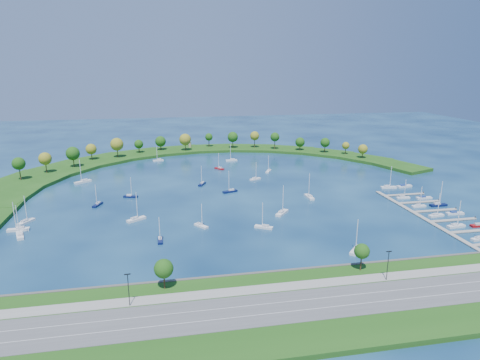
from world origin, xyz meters
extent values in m
plane|color=#071E40|center=(0.00, 0.00, 0.00)|extent=(700.00, 700.00, 0.00)
cube|color=#1E4A13|center=(0.00, -124.00, 0.80)|extent=(420.00, 42.00, 1.60)
cube|color=#474442|center=(0.00, -102.50, 0.90)|extent=(420.00, 1.20, 1.80)
cube|color=#515154|center=(0.00, -124.00, 1.66)|extent=(420.00, 16.00, 0.12)
cube|color=gray|center=(0.00, -113.00, 1.66)|extent=(420.00, 5.00, 0.12)
cube|color=silver|center=(0.00, -126.50, 1.73)|extent=(420.00, 0.15, 0.02)
cube|color=silver|center=(0.00, -121.50, 1.73)|extent=(420.00, 0.15, 0.02)
cylinder|color=#382314|center=(-40.00, -107.00, 4.22)|extent=(0.56, 0.56, 5.25)
sphere|color=#1B4D13|center=(-40.00, -107.00, 8.05)|extent=(6.00, 6.00, 6.00)
cylinder|color=#382314|center=(25.00, -107.00, 4.40)|extent=(0.56, 0.56, 5.60)
sphere|color=#1B4D13|center=(25.00, -107.00, 8.24)|extent=(5.20, 5.20, 5.20)
cylinder|color=black|center=(-50.00, -115.00, 6.60)|extent=(0.24, 0.24, 10.00)
cylinder|color=black|center=(30.00, -115.00, 6.60)|extent=(0.24, 0.24, 10.00)
cube|color=#1E4A13|center=(-118.83, 37.57, 1.00)|extent=(50.23, 54.30, 2.00)
cube|color=#1E4A13|center=(-104.03, 64.58, 1.00)|extent=(54.07, 56.09, 2.00)
cube|color=#1E4A13|center=(-83.21, 87.27, 1.00)|extent=(55.20, 54.07, 2.00)
cube|color=#1E4A13|center=(-57.57, 104.32, 1.00)|extent=(53.65, 48.47, 2.00)
cube|color=#1E4A13|center=(-28.60, 114.76, 1.00)|extent=(49.62, 39.75, 2.00)
cube|color=#1E4A13|center=(2.03, 117.98, 1.00)|extent=(44.32, 29.96, 2.00)
cube|color=#1E4A13|center=(32.54, 113.79, 1.00)|extent=(49.49, 38.05, 2.00)
cube|color=#1E4A13|center=(61.17, 102.44, 1.00)|extent=(51.13, 44.12, 2.00)
cube|color=#1E4A13|center=(86.25, 84.58, 1.00)|extent=(49.19, 47.96, 2.00)
cube|color=#1E4A13|center=(106.34, 61.24, 1.00)|extent=(43.90, 49.49, 2.00)
cube|color=#1E4A13|center=(120.28, 33.78, 1.00)|extent=(35.67, 48.74, 2.00)
cylinder|color=#382314|center=(-122.15, 36.85, 6.25)|extent=(0.56, 0.56, 8.50)
sphere|color=#1B4D13|center=(-122.15, 36.85, 12.01)|extent=(7.56, 7.56, 7.56)
cylinder|color=#382314|center=(-111.26, 52.40, 5.79)|extent=(0.56, 0.56, 7.59)
sphere|color=olive|center=(-111.26, 52.40, 11.18)|extent=(7.99, 7.99, 7.99)
cylinder|color=#382314|center=(-97.01, 65.64, 5.75)|extent=(0.56, 0.56, 7.50)
sphere|color=#1B4D13|center=(-97.01, 65.64, 11.31)|extent=(9.04, 9.04, 9.04)
cylinder|color=#382314|center=(-88.57, 87.48, 5.08)|extent=(0.56, 0.56, 6.16)
sphere|color=olive|center=(-88.57, 87.48, 9.70)|extent=(7.73, 7.73, 7.73)
cylinder|color=#382314|center=(-70.86, 91.92, 5.95)|extent=(0.56, 0.56, 7.90)
sphere|color=olive|center=(-70.86, 91.92, 11.80)|extent=(9.49, 9.49, 9.49)
cylinder|color=#382314|center=(-55.91, 106.66, 4.68)|extent=(0.56, 0.56, 5.36)
sphere|color=#1B4D13|center=(-55.91, 106.66, 8.75)|extent=(6.91, 6.91, 6.91)
cylinder|color=#382314|center=(-39.19, 114.95, 4.60)|extent=(0.56, 0.56, 5.20)
sphere|color=#1B4D13|center=(-39.19, 114.95, 8.91)|extent=(8.54, 8.54, 8.54)
cylinder|color=#382314|center=(-19.78, 109.18, 5.47)|extent=(0.56, 0.56, 6.94)
sphere|color=olive|center=(-19.78, 109.18, 10.80)|extent=(9.31, 9.31, 9.31)
cylinder|color=#382314|center=(0.64, 121.37, 5.48)|extent=(0.56, 0.56, 6.95)
sphere|color=#1B4D13|center=(0.64, 121.37, 10.22)|extent=(6.31, 6.31, 6.31)
cylinder|color=#382314|center=(19.32, 112.08, 5.72)|extent=(0.56, 0.56, 7.45)
sphere|color=#1B4D13|center=(19.32, 112.08, 11.16)|extent=(8.55, 8.55, 8.55)
cylinder|color=#382314|center=(37.35, 110.47, 6.14)|extent=(0.56, 0.56, 8.28)
sphere|color=olive|center=(37.35, 110.47, 11.78)|extent=(7.53, 7.53, 7.53)
cylinder|color=#382314|center=(51.91, 100.58, 6.29)|extent=(0.56, 0.56, 8.57)
sphere|color=#1B4D13|center=(51.91, 100.58, 12.04)|extent=(7.35, 7.35, 7.35)
cylinder|color=#382314|center=(70.78, 93.12, 4.49)|extent=(0.56, 0.56, 4.97)
sphere|color=#1B4D13|center=(70.78, 93.12, 8.49)|extent=(7.59, 7.59, 7.59)
cylinder|color=#382314|center=(86.70, 80.03, 5.24)|extent=(0.56, 0.56, 6.48)
sphere|color=#1B4D13|center=(86.70, 80.03, 9.94)|extent=(7.31, 7.31, 7.31)
cylinder|color=#382314|center=(99.90, 71.04, 4.79)|extent=(0.56, 0.56, 5.58)
sphere|color=olive|center=(99.90, 71.04, 8.71)|extent=(5.64, 5.64, 5.64)
cylinder|color=#382314|center=(106.38, 55.77, 4.66)|extent=(0.56, 0.56, 5.33)
sphere|color=olive|center=(106.38, 55.77, 8.72)|extent=(6.98, 6.98, 6.98)
cylinder|color=gray|center=(-15.25, 121.38, 4.15)|extent=(2.20, 2.20, 4.30)
cylinder|color=gray|center=(-15.25, 121.38, 6.45)|extent=(2.60, 2.60, 0.30)
cube|color=gray|center=(78.00, -61.00, 0.35)|extent=(2.20, 82.00, 0.40)
cube|color=gray|center=(90.10, -80.80, 0.35)|extent=(22.00, 2.00, 0.40)
cube|color=gray|center=(90.10, -67.60, 0.35)|extent=(22.00, 2.00, 0.40)
cylinder|color=#382314|center=(101.00, -67.60, 0.60)|extent=(0.36, 0.36, 1.60)
cube|color=gray|center=(90.10, -54.40, 0.35)|extent=(22.00, 2.00, 0.40)
cylinder|color=#382314|center=(101.00, -54.40, 0.60)|extent=(0.36, 0.36, 1.60)
cube|color=gray|center=(90.10, -41.20, 0.35)|extent=(22.00, 2.00, 0.40)
cylinder|color=#382314|center=(101.00, -41.20, 0.60)|extent=(0.36, 0.36, 1.60)
cube|color=gray|center=(90.10, -28.00, 0.35)|extent=(22.00, 2.00, 0.40)
cylinder|color=#382314|center=(101.00, -28.00, 0.60)|extent=(0.36, 0.36, 1.60)
cube|color=silver|center=(-23.44, -53.84, 0.44)|extent=(5.97, 7.07, 0.87)
cube|color=silver|center=(-23.87, -53.25, 1.18)|extent=(2.66, 2.90, 0.61)
cylinder|color=silver|center=(-23.09, -54.31, 5.79)|extent=(0.32, 0.32, 9.84)
cube|color=silver|center=(-51.61, -40.55, 0.54)|extent=(8.82, 7.21, 1.08)
cube|color=silver|center=(-52.35, -41.07, 1.46)|extent=(3.59, 3.25, 0.76)
cylinder|color=silver|center=(-51.02, -40.14, 7.15)|extent=(0.32, 0.32, 12.14)
cube|color=silver|center=(-86.02, 30.60, 0.60)|extent=(9.71, 8.15, 1.20)
cube|color=silver|center=(-85.21, 31.19, 1.62)|extent=(3.98, 3.64, 0.84)
cylinder|color=silver|center=(-86.66, 30.13, 7.94)|extent=(0.32, 0.32, 13.48)
cube|color=#09123D|center=(-71.71, -15.36, 0.46)|extent=(4.68, 7.87, 0.91)
cube|color=silver|center=(-71.44, -14.65, 1.23)|extent=(2.34, 3.02, 0.64)
cylinder|color=silver|center=(-71.92, -15.93, 6.05)|extent=(0.32, 0.32, 10.27)
cube|color=#09123D|center=(-41.14, -66.30, 0.43)|extent=(2.07, 7.17, 0.86)
cube|color=silver|center=(-41.15, -65.58, 1.16)|extent=(1.43, 2.52, 0.60)
cylinder|color=silver|center=(-41.14, -66.87, 5.69)|extent=(0.32, 0.32, 9.66)
cube|color=#09123D|center=(-2.56, -5.06, 0.50)|extent=(8.69, 5.01, 1.01)
cube|color=silver|center=(-1.77, -4.79, 1.36)|extent=(3.32, 2.53, 0.70)
cylinder|color=silver|center=(-3.19, -5.29, 6.67)|extent=(0.32, 0.32, 11.32)
cube|color=silver|center=(17.06, 18.11, 0.45)|extent=(7.63, 5.30, 0.90)
cube|color=silver|center=(16.39, 17.77, 1.21)|extent=(3.01, 2.51, 0.63)
cylinder|color=silver|center=(17.59, 18.39, 5.96)|extent=(0.32, 0.32, 10.12)
cube|color=silver|center=(30.02, 35.74, 0.46)|extent=(5.64, 7.75, 0.92)
cube|color=silver|center=(30.40, 36.41, 1.24)|extent=(2.63, 3.08, 0.65)
cylinder|color=silver|center=(29.72, 35.21, 6.10)|extent=(0.32, 0.32, 10.37)
cube|color=silver|center=(31.76, -90.00, 0.54)|extent=(7.99, 8.28, 1.08)
cube|color=silver|center=(32.37, -89.34, 1.46)|extent=(3.44, 3.50, 0.76)
cylinder|color=silver|center=(31.27, -90.52, 7.15)|extent=(0.32, 0.32, 12.14)
cube|color=silver|center=(-97.87, -50.71, 0.55)|extent=(5.39, 9.44, 1.09)
cube|color=silver|center=(-97.57, -51.57, 1.48)|extent=(2.73, 3.60, 0.77)
cylinder|color=silver|center=(-98.11, -50.02, 7.24)|extent=(0.32, 0.32, 12.30)
cube|color=silver|center=(37.07, -23.12, 0.54)|extent=(2.88, 9.15, 1.09)
cube|color=silver|center=(37.11, -24.02, 1.47)|extent=(1.89, 3.23, 0.76)
cylinder|color=silver|center=(37.04, -22.39, 7.20)|extent=(0.32, 0.32, 12.22)
cube|color=silver|center=(3.02, -60.46, 0.48)|extent=(8.05, 5.89, 0.96)
cube|color=silver|center=(3.71, -60.85, 1.29)|extent=(3.20, 2.74, 0.67)
cylinder|color=silver|center=(2.46, -60.14, 6.35)|extent=(0.32, 0.32, 10.78)
cube|color=#09123D|center=(-16.28, 12.89, 0.47)|extent=(5.38, 8.06, 0.95)
cube|color=silver|center=(-15.94, 13.60, 1.28)|extent=(2.58, 3.15, 0.66)
cylinder|color=silver|center=(-16.55, 12.32, 6.26)|extent=(0.32, 0.32, 10.63)
cube|color=maroon|center=(-0.85, 49.26, 0.45)|extent=(6.37, 7.17, 0.90)
cube|color=silver|center=(-0.37, 48.68, 1.22)|extent=(2.80, 2.97, 0.63)
cylinder|color=silver|center=(-1.23, 49.73, 5.98)|extent=(0.32, 0.32, 10.16)
cube|color=silver|center=(-100.47, -43.78, 0.53)|extent=(8.87, 2.85, 1.05)
cube|color=silver|center=(-99.60, -43.74, 1.42)|extent=(3.14, 1.86, 0.74)
cylinder|color=silver|center=(-101.17, -43.81, 6.97)|extent=(0.32, 0.32, 11.84)
cube|color=#09123D|center=(-56.19, -4.38, 0.45)|extent=(7.82, 4.31, 0.90)
cube|color=silver|center=(-56.91, -4.15, 1.22)|extent=(2.96, 2.21, 0.63)
cylinder|color=silver|center=(-55.61, -4.57, 5.99)|extent=(0.32, 0.32, 10.18)
cube|color=silver|center=(-99.85, -34.55, 0.51)|extent=(6.36, 8.54, 1.02)
cube|color=silver|center=(-100.28, -35.28, 1.38)|extent=(2.94, 3.41, 0.71)
cylinder|color=silver|center=(-99.51, -33.96, 6.76)|extent=(0.32, 0.32, 11.49)
cube|color=silver|center=(11.41, 72.59, 0.50)|extent=(8.48, 2.67, 1.01)
cube|color=silver|center=(12.25, 72.62, 1.36)|extent=(3.00, 1.76, 0.71)
cylinder|color=silver|center=(10.74, 72.56, 6.67)|extent=(0.32, 0.32, 11.33)
cube|color=silver|center=(15.86, -44.58, 0.57)|extent=(8.10, 8.91, 1.13)
cube|color=silver|center=(15.25, -45.30, 1.53)|extent=(3.54, 3.71, 0.79)
cylinder|color=silver|center=(16.34, -44.00, 7.50)|extent=(0.32, 0.32, 12.73)
cube|color=silver|center=(-41.57, 82.67, 0.46)|extent=(7.97, 3.41, 0.93)
cube|color=silver|center=(-40.81, 82.80, 1.25)|extent=(2.92, 1.94, 0.65)
cylinder|color=silver|center=(-42.18, 82.57, 6.14)|extent=(0.32, 0.32, 10.42)
cube|color=silver|center=(85.60, -88.97, 0.45)|extent=(7.74, 3.21, 0.90)
cube|color=silver|center=(84.86, -89.08, 1.22)|extent=(2.82, 1.85, 0.63)
cube|color=silver|center=(85.60, -74.95, 0.50)|extent=(8.43, 3.03, 0.99)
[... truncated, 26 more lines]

